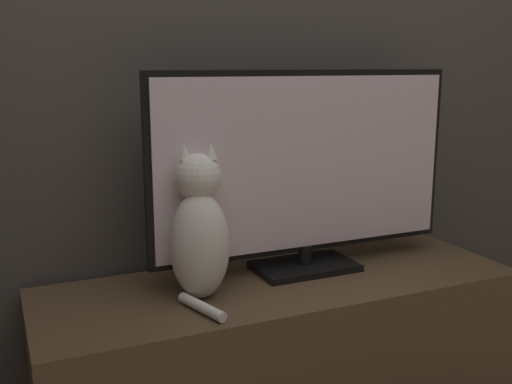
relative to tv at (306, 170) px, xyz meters
The scene contains 4 objects.
wall_back 0.55m from the tv, 116.00° to the left, with size 4.80×0.05×2.60m.
tv_stand 0.58m from the tv, 150.66° to the right, with size 1.43×0.49×0.49m.
tv is the anchor object (origin of this frame).
cat 0.40m from the tv, 167.68° to the right, with size 0.20×0.30×0.42m.
Camera 1 is at (-0.75, -0.57, 1.12)m, focal length 42.00 mm.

